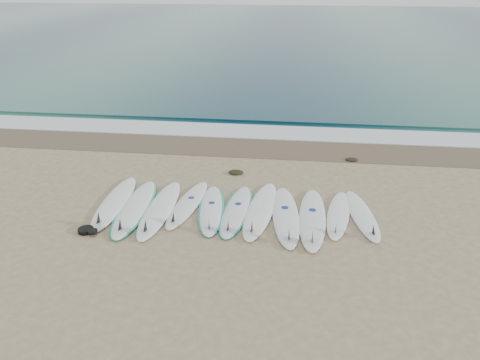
# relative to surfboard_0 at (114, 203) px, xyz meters

# --- Properties ---
(ground) EXTENTS (120.00, 120.00, 0.00)m
(ground) POSITION_rel_surfboard_0_xyz_m (2.80, 0.06, -0.06)
(ground) COLOR #9A8664
(ocean) EXTENTS (120.00, 55.00, 0.03)m
(ocean) POSITION_rel_surfboard_0_xyz_m (2.80, 32.56, -0.05)
(ocean) COLOR #1C4F51
(ocean) RESTS_ON ground
(wet_sand_band) EXTENTS (120.00, 1.80, 0.01)m
(wet_sand_band) POSITION_rel_surfboard_0_xyz_m (2.80, 4.16, -0.06)
(wet_sand_band) COLOR brown
(wet_sand_band) RESTS_ON ground
(foam_band) EXTENTS (120.00, 1.40, 0.04)m
(foam_band) POSITION_rel_surfboard_0_xyz_m (2.80, 5.56, -0.04)
(foam_band) COLOR silver
(foam_band) RESTS_ON ground
(wave_crest) EXTENTS (120.00, 1.00, 0.10)m
(wave_crest) POSITION_rel_surfboard_0_xyz_m (2.80, 7.06, -0.01)
(wave_crest) COLOR #1C4F51
(wave_crest) RESTS_ON ground
(surfboard_0) EXTENTS (0.69, 2.80, 0.36)m
(surfboard_0) POSITION_rel_surfboard_0_xyz_m (0.00, 0.00, 0.00)
(surfboard_0) COLOR white
(surfboard_0) RESTS_ON ground
(surfboard_1) EXTENTS (0.80, 2.86, 0.36)m
(surfboard_1) POSITION_rel_surfboard_0_xyz_m (0.55, -0.16, -0.01)
(surfboard_1) COLOR white
(surfboard_1) RESTS_ON ground
(surfboard_2) EXTENTS (0.60, 2.84, 0.36)m
(surfboard_2) POSITION_rel_surfboard_0_xyz_m (1.12, -0.18, 0.00)
(surfboard_2) COLOR white
(surfboard_2) RESTS_ON ground
(surfboard_3) EXTENTS (0.81, 2.51, 0.32)m
(surfboard_3) POSITION_rel_surfboard_0_xyz_m (1.68, 0.15, -0.01)
(surfboard_3) COLOR white
(surfboard_3) RESTS_ON ground
(surfboard_4) EXTENTS (0.89, 2.48, 0.31)m
(surfboard_4) POSITION_rel_surfboard_0_xyz_m (2.27, -0.01, -0.02)
(surfboard_4) COLOR white
(surfboard_4) RESTS_ON ground
(surfboard_5) EXTENTS (0.74, 2.53, 0.32)m
(surfboard_5) POSITION_rel_surfboard_0_xyz_m (2.83, 0.00, -0.01)
(surfboard_5) COLOR white
(surfboard_5) RESTS_ON ground
(surfboard_6) EXTENTS (0.85, 2.85, 0.36)m
(surfboard_6) POSITION_rel_surfboard_0_xyz_m (3.37, 0.06, 0.00)
(surfboard_6) COLOR white
(surfboard_6) RESTS_ON ground
(surfboard_7) EXTENTS (0.84, 2.82, 0.36)m
(surfboard_7) POSITION_rel_surfboard_0_xyz_m (3.95, -0.15, 0.00)
(surfboard_7) COLOR white
(surfboard_7) RESTS_ON ground
(surfboard_8) EXTENTS (0.65, 2.81, 0.36)m
(surfboard_8) POSITION_rel_surfboard_0_xyz_m (4.52, -0.19, 0.00)
(surfboard_8) COLOR white
(surfboard_8) RESTS_ON ground
(surfboard_9) EXTENTS (0.79, 2.34, 0.29)m
(surfboard_9) POSITION_rel_surfboard_0_xyz_m (5.08, 0.08, -0.01)
(surfboard_9) COLOR white
(surfboard_9) RESTS_ON ground
(surfboard_10) EXTENTS (0.82, 2.40, 0.30)m
(surfboard_10) POSITION_rel_surfboard_0_xyz_m (5.61, 0.11, -0.01)
(surfboard_10) COLOR white
(surfboard_10) RESTS_ON ground
(seaweed_near) EXTENTS (0.40, 0.31, 0.08)m
(seaweed_near) POSITION_rel_surfboard_0_xyz_m (2.55, 2.15, -0.02)
(seaweed_near) COLOR black
(seaweed_near) RESTS_ON ground
(seaweed_far) EXTENTS (0.36, 0.28, 0.07)m
(seaweed_far) POSITION_rel_surfboard_0_xyz_m (5.69, 3.44, -0.03)
(seaweed_far) COLOR black
(seaweed_far) RESTS_ON ground
(leash_coil) EXTENTS (0.46, 0.36, 0.11)m
(leash_coil) POSITION_rel_surfboard_0_xyz_m (-0.11, -1.21, -0.01)
(leash_coil) COLOR black
(leash_coil) RESTS_ON ground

